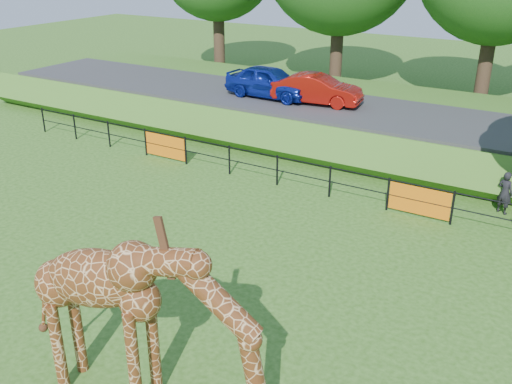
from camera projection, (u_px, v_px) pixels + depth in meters
ground at (182, 320)px, 12.85m from camera, size 90.00×90.00×0.00m
giraffe at (148, 327)px, 9.81m from camera, size 4.95×1.63×3.48m
perimeter_fence at (330, 182)px, 18.91m from camera, size 28.07×0.10×1.10m
embankment at (401, 123)px, 24.76m from camera, size 40.00×9.00×1.30m
road at (391, 115)px, 23.30m from camera, size 40.00×5.00×0.12m
car_blue at (270, 82)px, 25.51m from camera, size 4.21×1.85×1.41m
car_red at (317, 89)px, 24.51m from camera, size 3.98×1.80×1.27m
visitor at (505, 193)px, 17.72m from camera, size 0.60×0.51×1.38m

